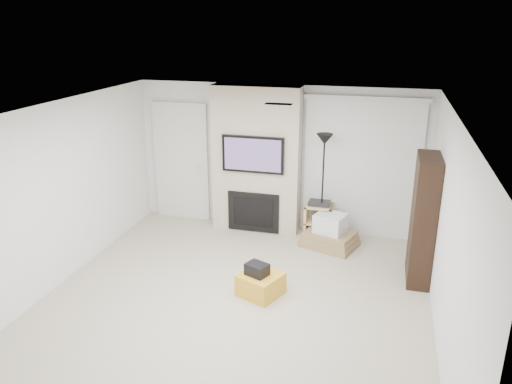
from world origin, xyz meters
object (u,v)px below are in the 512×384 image
(ottoman, at_px, (261,284))
(av_stand, at_px, (319,219))
(box_stack, at_px, (330,234))
(floor_lamp, at_px, (324,158))
(bookshelf, at_px, (423,220))

(ottoman, relative_size, av_stand, 0.76)
(ottoman, relative_size, box_stack, 0.51)
(ottoman, distance_m, av_stand, 2.09)
(floor_lamp, relative_size, bookshelf, 1.00)
(ottoman, bearing_deg, floor_lamp, 75.08)
(bookshelf, bearing_deg, av_stand, 147.11)
(av_stand, height_order, bookshelf, bookshelf)
(floor_lamp, relative_size, av_stand, 2.74)
(ottoman, distance_m, floor_lamp, 2.42)
(floor_lamp, height_order, av_stand, floor_lamp)
(ottoman, relative_size, floor_lamp, 0.28)
(av_stand, relative_size, box_stack, 0.67)
(ottoman, bearing_deg, bookshelf, 26.27)
(ottoman, bearing_deg, box_stack, 67.83)
(ottoman, xyz_separation_m, av_stand, (0.48, 2.02, 0.20))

